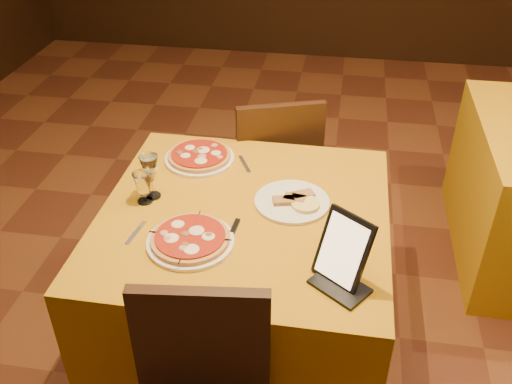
% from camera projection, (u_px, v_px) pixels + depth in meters
% --- Properties ---
extents(floor, '(6.00, 7.00, 0.01)m').
position_uv_depth(floor, '(319.00, 328.00, 2.69)').
color(floor, '#5E2D19').
rests_on(floor, ground).
extents(main_table, '(1.10, 1.10, 0.75)m').
position_uv_depth(main_table, '(245.00, 283.00, 2.40)').
color(main_table, '#BB7F0C').
rests_on(main_table, floor).
extents(chair_main_far, '(0.51, 0.51, 0.91)m').
position_uv_depth(chair_main_far, '(272.00, 168.00, 3.01)').
color(chair_main_far, '#2F200F').
rests_on(chair_main_far, floor).
extents(pizza_near, '(0.31, 0.31, 0.03)m').
position_uv_depth(pizza_near, '(190.00, 240.00, 2.02)').
color(pizza_near, white).
rests_on(pizza_near, main_table).
extents(pizza_far, '(0.30, 0.30, 0.03)m').
position_uv_depth(pizza_far, '(199.00, 157.00, 2.50)').
color(pizza_far, white).
rests_on(pizza_far, main_table).
extents(cutlet_dish, '(0.30, 0.30, 0.03)m').
position_uv_depth(cutlet_dish, '(292.00, 200.00, 2.23)').
color(cutlet_dish, white).
rests_on(cutlet_dish, main_table).
extents(wine_glass, '(0.09, 0.09, 0.19)m').
position_uv_depth(wine_glass, '(151.00, 176.00, 2.22)').
color(wine_glass, '#C9CA73').
rests_on(wine_glass, main_table).
extents(water_glass, '(0.07, 0.07, 0.13)m').
position_uv_depth(water_glass, '(143.00, 188.00, 2.21)').
color(water_glass, white).
rests_on(water_glass, main_table).
extents(tablet, '(0.20, 0.18, 0.23)m').
position_uv_depth(tablet, '(343.00, 249.00, 1.82)').
color(tablet, black).
rests_on(tablet, main_table).
extents(knife, '(0.04, 0.23, 0.01)m').
position_uv_depth(knife, '(229.00, 242.00, 2.03)').
color(knife, silver).
rests_on(knife, main_table).
extents(fork_near, '(0.04, 0.14, 0.01)m').
position_uv_depth(fork_near, '(136.00, 232.00, 2.08)').
color(fork_near, '#BABBC2').
rests_on(fork_near, main_table).
extents(fork_far, '(0.08, 0.14, 0.01)m').
position_uv_depth(fork_far, '(244.00, 164.00, 2.47)').
color(fork_far, '#B9B8BF').
rests_on(fork_far, main_table).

